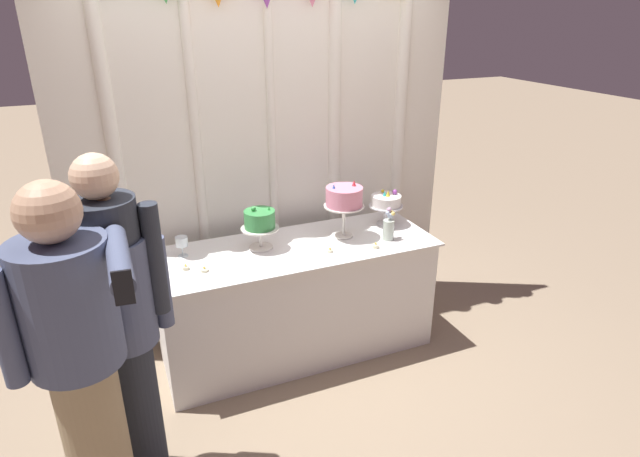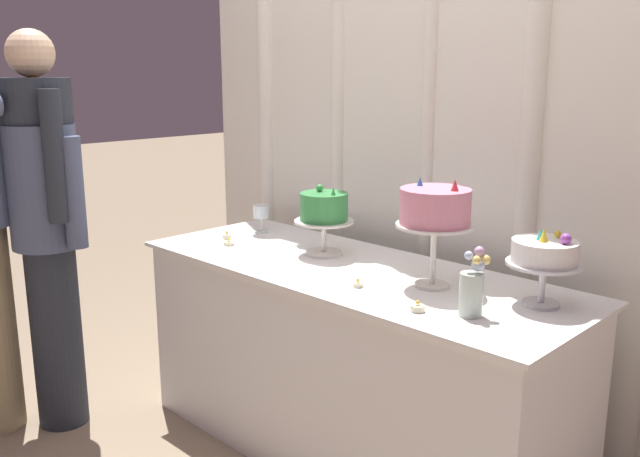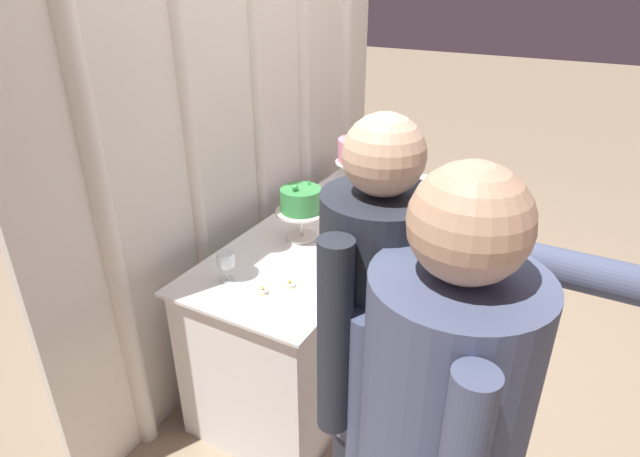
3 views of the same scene
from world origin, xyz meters
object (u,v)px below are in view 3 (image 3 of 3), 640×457
Objects in this scene: flower_vase at (402,175)px; cake_table at (333,288)px; wine_glass at (226,260)px; tealight_far_left at (263,291)px; cake_display_center at (360,153)px; cake_display_leftmost at (301,203)px; tealight_near_right at (376,216)px; tealight_near_left at (289,285)px; guest_man_pink_jacket at (374,404)px; guest_man_dark_suit at (371,379)px; cake_display_rightmost at (372,151)px; tealight_far_right at (406,198)px.

cake_table is at bearing 168.02° from flower_vase.
tealight_far_left is at bearing -94.83° from wine_glass.
flower_vase is at bearing -31.46° from cake_display_center.
cake_display_leftmost is 0.49m from tealight_near_right.
tealight_near_left is (-0.41, -0.18, -0.18)m from cake_display_leftmost.
guest_man_pink_jacket is (-0.40, -0.85, -0.05)m from wine_glass.
wine_glass is 0.08× the size of guest_man_dark_suit.
cake_display_rightmost is 2.01× the size of wine_glass.
wine_glass reaches higher than tealight_near_left.
tealight_far_left reaches higher than tealight_near_right.
cake_display_center is at bearing 45.60° from tealight_near_right.
tealight_near_right is at bearing -134.40° from cake_display_center.
guest_man_pink_jacket is (-1.57, -0.49, 0.03)m from tealight_far_right.
wine_glass is at bearing 107.44° from tealight_near_left.
cake_display_rightmost is at bearing -1.45° from wine_glass.
cake_display_rightmost is at bearing 26.06° from tealight_near_right.
flower_vase reaches higher than cake_table.
wine_glass is at bearing 65.05° from guest_man_pink_jacket.
cake_display_leftmost is 1.19m from guest_man_dark_suit.
tealight_near_left is at bearing 49.63° from guest_man_dark_suit.
cake_table is 6.38× the size of cake_display_leftmost.
guest_man_pink_jacket reaches higher than cake_display_rightmost.
guest_man_dark_suit reaches higher than cake_display_center.
cake_display_center is 1.50× the size of cake_display_rightmost.
cake_display_rightmost is 1.18× the size of flower_vase.
guest_man_dark_suit is (-0.90, -0.77, -0.03)m from cake_display_leftmost.
tealight_near_left is 0.03× the size of guest_man_dark_suit.
cake_display_leftmost is at bearing 40.34° from guest_man_dark_suit.
cake_display_center reaches higher than cake_table.
guest_man_dark_suit is 1.12× the size of guest_man_pink_jacket.
cake_display_rightmost is at bearing 8.57° from cake_table.
cake_display_rightmost is 1.38m from tealight_near_left.
flower_vase is 5.85× the size of tealight_near_right.
tealight_far_left is 0.78m from guest_man_dark_suit.
cake_display_center reaches higher than tealight_far_right.
tealight_near_right is at bearing 23.09° from guest_man_pink_jacket.
tealight_far_right is (1.18, -0.36, -0.08)m from wine_glass.
cake_table is 1.43m from guest_man_dark_suit.
tealight_near_right is (-0.56, -0.27, -0.16)m from cake_display_rightmost.
tealight_near_left is at bearing -72.56° from wine_glass.
tealight_near_right is at bearing -176.10° from flower_vase.
guest_man_dark_suit is (-0.40, -0.65, 0.15)m from tealight_far_left.
cake_display_leftmost reaches higher than tealight_near_right.
guest_man_pink_jacket reaches higher than cake_table.
tealight_far_right is 1.65m from guest_man_pink_jacket.
tealight_far_left is 0.76m from guest_man_pink_jacket.
cake_display_center is (0.36, 0.03, 0.68)m from cake_table.
cake_display_leftmost reaches higher than tealight_near_left.
cake_display_leftmost is at bearing 149.48° from tealight_near_right.
wine_glass is at bearing 162.81° from tealight_far_right.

